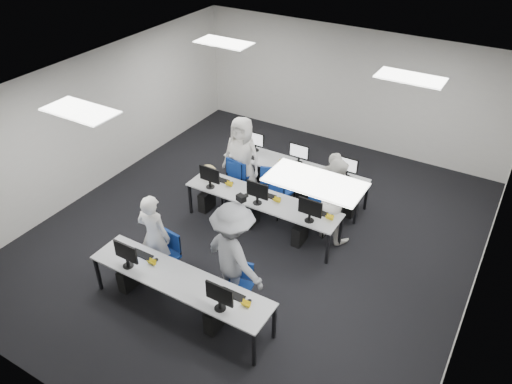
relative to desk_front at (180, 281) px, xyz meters
The scene contains 23 objects.
room 2.54m from the desk_front, 90.00° to the left, with size 9.00×9.02×3.00m.
ceiling_panels 3.33m from the desk_front, 90.00° to the left, with size 5.20×4.60×0.02m.
desk_front is the anchor object (origin of this frame).
desk_mid 2.60m from the desk_front, 90.00° to the left, with size 3.20×0.70×0.73m.
desk_back 4.00m from the desk_front, 90.00° to the left, with size 3.20×0.70×0.73m.
equipment_front 0.38m from the desk_front, behind, with size 2.51×0.41×1.19m.
equipment_mid 2.61m from the desk_front, 94.24° to the left, with size 2.91×0.41×1.19m.
equipment_back 4.04m from the desk_front, 87.27° to the left, with size 2.91×0.41×1.19m.
chair_0 1.00m from the desk_front, 145.37° to the left, with size 0.50×0.53×0.90m.
chair_1 1.02m from the desk_front, 37.77° to the left, with size 0.49×0.52×0.84m.
chair_2 3.26m from the desk_front, 107.44° to the left, with size 0.52×0.55×0.88m.
chair_3 3.18m from the desk_front, 92.59° to the left, with size 0.63×0.65×0.98m.
chair_4 3.36m from the desk_front, 71.84° to the left, with size 0.45×0.49×0.82m.
chair_5 3.65m from the desk_front, 106.89° to the left, with size 0.52×0.55×0.92m.
chair_6 3.42m from the desk_front, 89.97° to the left, with size 0.46×0.49×0.84m.
chair_7 3.57m from the desk_front, 74.58° to the left, with size 0.49×0.54×0.99m.
handbag 3.04m from the desk_front, 116.10° to the left, with size 0.35×0.23×0.29m, color tan.
student_0 1.10m from the desk_front, 150.45° to the left, with size 0.61×0.40×1.66m, color white.
student_1 3.37m from the desk_front, 67.85° to the left, with size 0.84×0.65×1.72m, color white.
student_2 3.70m from the desk_front, 106.42° to the left, with size 0.88×0.57×1.80m, color white.
student_3 3.66m from the desk_front, 72.92° to the left, with size 0.95×0.39×1.61m, color white.
photographer 0.95m from the desk_front, 50.60° to the left, with size 1.24×0.71×1.92m, color slate.
dslr_camera 1.69m from the desk_front, 54.21° to the left, with size 0.14×0.18×0.10m, color black.
Camera 1 is at (3.97, -6.72, 6.24)m, focal length 35.00 mm.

